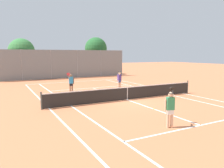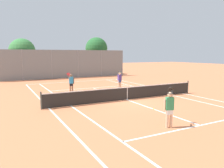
{
  "view_description": "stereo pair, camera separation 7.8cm",
  "coord_description": "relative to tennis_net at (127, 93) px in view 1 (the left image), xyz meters",
  "views": [
    {
      "loc": [
        -8.15,
        -13.06,
        3.24
      ],
      "look_at": [
        -0.45,
        1.5,
        1.0
      ],
      "focal_mm": 35.0,
      "sensor_mm": 36.0,
      "label": 1
    },
    {
      "loc": [
        -8.08,
        -13.1,
        3.24
      ],
      "look_at": [
        -0.45,
        1.5,
        1.0
      ],
      "focal_mm": 35.0,
      "sensor_mm": 36.0,
      "label": 2
    }
  ],
  "objects": [
    {
      "name": "court_line_markings",
      "position": [
        0.0,
        0.0,
        -0.51
      ],
      "size": [
        11.1,
        23.9,
        0.01
      ],
      "color": "white",
      "rests_on": "ground"
    },
    {
      "name": "player_far_left",
      "position": [
        -2.71,
        4.58,
        0.42
      ],
      "size": [
        0.77,
        0.71,
        1.77
      ],
      "color": "#936B4C",
      "rests_on": "ground"
    },
    {
      "name": "tennis_net",
      "position": [
        0.0,
        0.0,
        0.0
      ],
      "size": [
        12.0,
        0.1,
        1.07
      ],
      "color": "#474C47",
      "rests_on": "ground"
    },
    {
      "name": "loose_tennis_ball_2",
      "position": [
        -4.67,
        7.11,
        -0.48
      ],
      "size": [
        0.07,
        0.07,
        0.07
      ],
      "primitive_type": "sphere",
      "color": "#D1DB33",
      "rests_on": "ground"
    },
    {
      "name": "tree_behind_right",
      "position": [
        6.11,
        19.78,
        3.57
      ],
      "size": [
        3.55,
        3.55,
        5.97
      ],
      "color": "brown",
      "rests_on": "ground"
    },
    {
      "name": "tree_behind_left",
      "position": [
        -5.02,
        18.24,
        3.03
      ],
      "size": [
        3.4,
        3.4,
        5.33
      ],
      "color": "brown",
      "rests_on": "ground"
    },
    {
      "name": "ground_plane",
      "position": [
        0.0,
        0.0,
        -0.51
      ],
      "size": [
        120.0,
        120.0,
        0.0
      ],
      "primitive_type": "plane",
      "color": "#C67047"
    },
    {
      "name": "loose_tennis_ball_1",
      "position": [
        -0.05,
        -3.07,
        -0.48
      ],
      "size": [
        0.07,
        0.07,
        0.07
      ],
      "primitive_type": "sphere",
      "color": "#D1DB33",
      "rests_on": "ground"
    },
    {
      "name": "player_near_side",
      "position": [
        -1.48,
        -5.96,
        0.42
      ],
      "size": [
        0.84,
        0.69,
        1.77
      ],
      "color": "#D8A884",
      "rests_on": "ground"
    },
    {
      "name": "player_far_right",
      "position": [
        2.0,
        4.64,
        0.4
      ],
      "size": [
        0.44,
        0.52,
        1.6
      ],
      "color": "#D8A884",
      "rests_on": "ground"
    },
    {
      "name": "back_fence",
      "position": [
        0.0,
        16.09,
        1.42
      ],
      "size": [
        18.08,
        0.08,
        3.86
      ],
      "color": "gray",
      "rests_on": "ground"
    }
  ]
}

